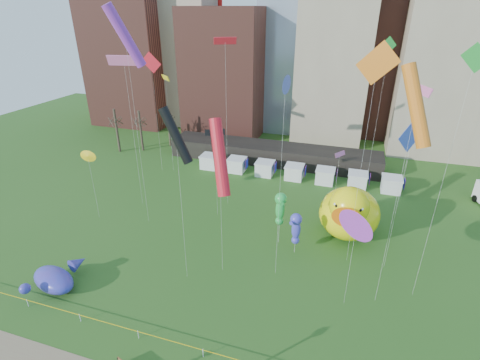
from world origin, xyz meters
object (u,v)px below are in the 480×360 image
(seahorse_green, at_px, (280,206))
(seahorse_purple, at_px, (296,226))
(big_duck, at_px, (349,212))
(whale_inflatable, at_px, (55,278))
(small_duck, at_px, (346,207))

(seahorse_green, xyz_separation_m, seahorse_purple, (2.19, -1.38, -1.45))
(big_duck, xyz_separation_m, whale_inflatable, (-27.50, -18.33, -2.43))
(big_duck, xyz_separation_m, seahorse_purple, (-5.51, -5.30, 0.06))
(big_duck, relative_size, seahorse_purple, 1.95)
(seahorse_green, bearing_deg, seahorse_purple, -50.88)
(seahorse_green, relative_size, seahorse_purple, 1.30)
(small_duck, xyz_separation_m, seahorse_green, (-7.31, -8.81, 3.68))
(big_duck, bearing_deg, seahorse_green, -149.15)
(small_duck, relative_size, whale_inflatable, 0.61)
(small_duck, xyz_separation_m, seahorse_purple, (-5.12, -10.19, 2.23))
(seahorse_green, bearing_deg, whale_inflatable, -162.61)
(small_duck, relative_size, seahorse_green, 0.61)
(small_duck, bearing_deg, seahorse_green, -145.06)
(whale_inflatable, bearing_deg, big_duck, 50.16)
(big_duck, bearing_deg, small_duck, 98.43)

